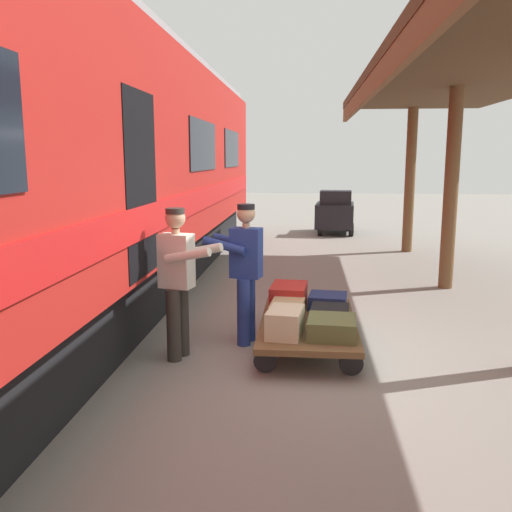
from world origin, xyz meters
TOP-DOWN VIEW (x-y plane):
  - ground_plane at (0.00, 0.00)m, footprint 60.00×60.00m
  - train_car at (3.71, -0.00)m, footprint 3.02×20.86m
  - luggage_cart at (0.39, -0.52)m, footprint 1.15×2.15m
  - suitcase_cream_canvas at (0.65, 0.07)m, footprint 0.42×0.58m
  - suitcase_navy_fabric at (0.14, -1.11)m, footprint 0.52×0.51m
  - suitcase_tan_vintage at (0.65, -0.52)m, footprint 0.43×0.61m
  - suitcase_olive_duffel at (0.14, 0.07)m, footprint 0.55×0.59m
  - suitcase_black_hardshell at (0.14, -0.52)m, footprint 0.50×0.64m
  - suitcase_red_plastic at (0.65, -1.11)m, footprint 0.49×0.66m
  - porter_in_overalls at (1.17, -0.60)m, footprint 0.72×0.52m
  - porter_by_door at (1.84, -0.00)m, footprint 0.72×0.54m
  - baggage_tug at (-0.42, -10.71)m, footprint 1.23×1.78m

SIDE VIEW (x-z plane):
  - ground_plane at x=0.00m, z-range 0.00..0.00m
  - luggage_cart at x=0.39m, z-range 0.11..0.44m
  - suitcase_black_hardshell at x=0.14m, z-range 0.32..0.48m
  - suitcase_navy_fabric at x=0.14m, z-range 0.32..0.50m
  - suitcase_olive_duffel at x=0.14m, z-range 0.32..0.53m
  - suitcase_tan_vintage at x=0.65m, z-range 0.32..0.54m
  - suitcase_red_plastic at x=0.65m, z-range 0.32..0.62m
  - suitcase_cream_canvas at x=0.65m, z-range 0.32..0.62m
  - baggage_tug at x=-0.42m, z-range -0.02..1.28m
  - porter_in_overalls at x=1.17m, z-range 0.07..1.78m
  - porter_by_door at x=1.84m, z-range 0.07..1.78m
  - train_car at x=3.71m, z-range 0.06..4.06m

